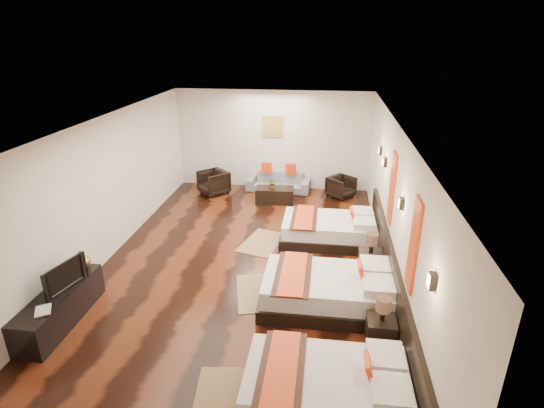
# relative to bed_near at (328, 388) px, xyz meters

# --- Properties ---
(floor) EXTENTS (5.50, 9.50, 0.01)m
(floor) POSITION_rel_bed_near_xyz_m (-1.70, 3.05, -0.27)
(floor) COLOR black
(floor) RESTS_ON ground
(ceiling) EXTENTS (5.50, 9.50, 0.01)m
(ceiling) POSITION_rel_bed_near_xyz_m (-1.70, 3.05, 2.53)
(ceiling) COLOR white
(ceiling) RESTS_ON floor
(back_wall) EXTENTS (5.50, 0.01, 2.80)m
(back_wall) POSITION_rel_bed_near_xyz_m (-1.70, 7.80, 1.13)
(back_wall) COLOR silver
(back_wall) RESTS_ON floor
(left_wall) EXTENTS (0.01, 9.50, 2.80)m
(left_wall) POSITION_rel_bed_near_xyz_m (-4.45, 3.05, 1.13)
(left_wall) COLOR silver
(left_wall) RESTS_ON floor
(right_wall) EXTENTS (0.01, 9.50, 2.80)m
(right_wall) POSITION_rel_bed_near_xyz_m (1.05, 3.05, 1.13)
(right_wall) COLOR silver
(right_wall) RESTS_ON floor
(headboard_panel) EXTENTS (0.08, 6.60, 0.90)m
(headboard_panel) POSITION_rel_bed_near_xyz_m (1.01, 2.25, 0.18)
(headboard_panel) COLOR black
(headboard_panel) RESTS_ON floor
(bed_near) EXTENTS (2.07, 1.30, 0.79)m
(bed_near) POSITION_rel_bed_near_xyz_m (0.00, 0.00, 0.00)
(bed_near) COLOR black
(bed_near) RESTS_ON floor
(bed_mid) EXTENTS (2.23, 1.40, 0.85)m
(bed_mid) POSITION_rel_bed_near_xyz_m (0.00, 2.10, 0.02)
(bed_mid) COLOR black
(bed_mid) RESTS_ON floor
(bed_far) EXTENTS (2.08, 1.31, 0.79)m
(bed_far) POSITION_rel_bed_near_xyz_m (0.00, 4.49, 0.00)
(bed_far) COLOR black
(bed_far) RESTS_ON floor
(nightstand_a) EXTENTS (0.41, 0.41, 0.82)m
(nightstand_a) POSITION_rel_bed_near_xyz_m (0.75, 1.19, 0.02)
(nightstand_a) COLOR black
(nightstand_a) RESTS_ON floor
(nightstand_b) EXTENTS (0.44, 0.44, 0.87)m
(nightstand_b) POSITION_rel_bed_near_xyz_m (0.75, 3.16, 0.03)
(nightstand_b) COLOR black
(nightstand_b) RESTS_ON floor
(jute_mat_near) EXTENTS (0.89, 1.28, 0.01)m
(jute_mat_near) POSITION_rel_bed_near_xyz_m (-1.28, -0.14, -0.26)
(jute_mat_near) COLOR #91724A
(jute_mat_near) RESTS_ON floor
(jute_mat_mid) EXTENTS (1.01, 1.34, 0.01)m
(jute_mat_mid) POSITION_rel_bed_near_xyz_m (-1.23, 2.29, -0.26)
(jute_mat_mid) COLOR #91724A
(jute_mat_mid) RESTS_ON floor
(jute_mat_far) EXTENTS (1.05, 1.36, 0.01)m
(jute_mat_far) POSITION_rel_bed_near_xyz_m (-1.45, 4.20, -0.26)
(jute_mat_far) COLOR #91724A
(jute_mat_far) RESTS_ON floor
(tv_console) EXTENTS (0.50, 1.80, 0.55)m
(tv_console) POSITION_rel_bed_near_xyz_m (-4.20, 1.09, 0.00)
(tv_console) COLOR black
(tv_console) RESTS_ON floor
(tv) EXTENTS (0.30, 0.82, 0.47)m
(tv) POSITION_rel_bed_near_xyz_m (-4.15, 1.22, 0.52)
(tv) COLOR black
(tv) RESTS_ON tv_console
(book) EXTENTS (0.33, 0.35, 0.03)m
(book) POSITION_rel_bed_near_xyz_m (-4.20, 0.56, 0.29)
(book) COLOR black
(book) RESTS_ON tv_console
(figurine) EXTENTS (0.37, 0.37, 0.32)m
(figurine) POSITION_rel_bed_near_xyz_m (-4.20, 1.82, 0.44)
(figurine) COLOR olive
(figurine) RESTS_ON tv_console
(sofa) EXTENTS (1.84, 0.84, 0.52)m
(sofa) POSITION_rel_bed_near_xyz_m (-1.48, 7.50, -0.01)
(sofa) COLOR slate
(sofa) RESTS_ON floor
(armchair_left) EXTENTS (1.02, 1.02, 0.66)m
(armchair_left) POSITION_rel_bed_near_xyz_m (-3.28, 7.02, 0.06)
(armchair_left) COLOR black
(armchair_left) RESTS_ON floor
(armchair_right) EXTENTS (0.90, 0.90, 0.59)m
(armchair_right) POSITION_rel_bed_near_xyz_m (0.29, 7.20, 0.02)
(armchair_right) COLOR black
(armchair_right) RESTS_ON floor
(coffee_table) EXTENTS (1.02, 0.54, 0.40)m
(coffee_table) POSITION_rel_bed_near_xyz_m (-1.48, 6.60, -0.07)
(coffee_table) COLOR black
(coffee_table) RESTS_ON floor
(table_plant) EXTENTS (0.32, 0.30, 0.29)m
(table_plant) POSITION_rel_bed_near_xyz_m (-1.54, 6.55, 0.27)
(table_plant) COLOR #2A5C1E
(table_plant) RESTS_ON coffee_table
(orange_panel_a) EXTENTS (0.04, 0.40, 1.30)m
(orange_panel_a) POSITION_rel_bed_near_xyz_m (1.03, 1.15, 1.43)
(orange_panel_a) COLOR #D86014
(orange_panel_a) RESTS_ON right_wall
(orange_panel_b) EXTENTS (0.04, 0.40, 1.30)m
(orange_panel_b) POSITION_rel_bed_near_xyz_m (1.03, 3.35, 1.43)
(orange_panel_b) COLOR #D86014
(orange_panel_b) RESTS_ON right_wall
(sconce_near) EXTENTS (0.07, 0.12, 0.18)m
(sconce_near) POSITION_rel_bed_near_xyz_m (1.01, 0.05, 1.58)
(sconce_near) COLOR black
(sconce_near) RESTS_ON right_wall
(sconce_mid) EXTENTS (0.07, 0.12, 0.18)m
(sconce_mid) POSITION_rel_bed_near_xyz_m (1.01, 2.25, 1.58)
(sconce_mid) COLOR black
(sconce_mid) RESTS_ON right_wall
(sconce_far) EXTENTS (0.07, 0.12, 0.18)m
(sconce_far) POSITION_rel_bed_near_xyz_m (1.01, 4.45, 1.58)
(sconce_far) COLOR black
(sconce_far) RESTS_ON right_wall
(sconce_lounge) EXTENTS (0.07, 0.12, 0.18)m
(sconce_lounge) POSITION_rel_bed_near_xyz_m (1.01, 5.35, 1.58)
(sconce_lounge) COLOR black
(sconce_lounge) RESTS_ON right_wall
(gold_artwork) EXTENTS (0.60, 0.04, 0.60)m
(gold_artwork) POSITION_rel_bed_near_xyz_m (-1.70, 7.78, 1.53)
(gold_artwork) COLOR #AD873F
(gold_artwork) RESTS_ON back_wall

